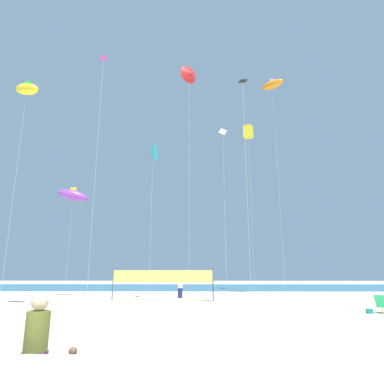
{
  "coord_description": "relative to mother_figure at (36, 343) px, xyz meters",
  "views": [
    {
      "loc": [
        0.05,
        -16.05,
        2.12
      ],
      "look_at": [
        -0.3,
        6.17,
        7.43
      ],
      "focal_mm": 31.01,
      "sensor_mm": 36.0,
      "label": 1
    }
  ],
  "objects": [
    {
      "name": "ground_plane",
      "position": [
        2.72,
        9.99,
        -0.93
      ],
      "size": [
        120.0,
        120.0,
        0.0
      ],
      "primitive_type": "plane",
      "color": "beige"
    },
    {
      "name": "ocean_band",
      "position": [
        2.72,
        40.64,
        -0.92
      ],
      "size": [
        120.0,
        20.0,
        0.01
      ],
      "primitive_type": "cube",
      "color": "teal",
      "rests_on": "ground"
    },
    {
      "name": "mother_figure",
      "position": [
        0.0,
        0.0,
        0.0
      ],
      "size": [
        0.4,
        0.4,
        1.73
      ],
      "rotation": [
        0.0,
        0.0,
        -0.39
      ],
      "color": "#7A3872",
      "rests_on": "ground"
    },
    {
      "name": "toddler_figure",
      "position": [
        0.65,
        0.01,
        -0.47
      ],
      "size": [
        0.2,
        0.2,
        0.86
      ],
      "rotation": [
        0.0,
        0.0,
        0.56
      ],
      "color": "#99B28C",
      "rests_on": "ground"
    },
    {
      "name": "beachgoer_white_shirt",
      "position": [
        1.36,
        21.96,
        -0.02
      ],
      "size": [
        0.39,
        0.39,
        1.69
      ],
      "rotation": [
        0.0,
        0.0,
        5.15
      ],
      "color": "navy",
      "rests_on": "ground"
    },
    {
      "name": "folding_beach_chair",
      "position": [
        12.36,
        12.2,
        -0.46
      ],
      "size": [
        0.52,
        0.65,
        0.89
      ],
      "rotation": [
        0.0,
        0.0,
        0.22
      ],
      "color": "#1E8C4C",
      "rests_on": "ground"
    },
    {
      "name": "volleyball_net",
      "position": [
        0.09,
        19.55,
        0.71
      ],
      "size": [
        7.72,
        1.39,
        2.4
      ],
      "color": "#4C4C51",
      "rests_on": "ground"
    },
    {
      "name": "beach_handbag",
      "position": [
        11.57,
        11.96,
        -0.81
      ],
      "size": [
        0.3,
        0.15,
        0.24
      ],
      "primitive_type": "cube",
      "color": "#19727A",
      "rests_on": "ground"
    },
    {
      "name": "kite_orange_inflatable",
      "position": [
        10.07,
        22.67,
        18.64
      ],
      "size": [
        2.24,
        2.11,
        20.21
      ],
      "color": "silver",
      "rests_on": "ground"
    },
    {
      "name": "kite_yellow_inflatable",
      "position": [
        -8.09,
        12.83,
        12.5
      ],
      "size": [
        2.31,
        1.62,
        14.06
      ],
      "color": "silver",
      "rests_on": "ground"
    },
    {
      "name": "kite_white_diamond",
      "position": [
        4.64,
        16.0,
        10.59
      ],
      "size": [
        0.64,
        0.64,
        12.02
      ],
      "color": "silver",
      "rests_on": "ground"
    },
    {
      "name": "kite_red_delta",
      "position": [
        2.14,
        19.45,
        17.79
      ],
      "size": [
        1.5,
        1.23,
        19.55
      ],
      "color": "silver",
      "rests_on": "ground"
    },
    {
      "name": "kite_magenta_diamond",
      "position": [
        -3.64,
        13.87,
        14.01
      ],
      "size": [
        0.46,
        0.46,
        16.52
      ],
      "color": "silver",
      "rests_on": "ground"
    },
    {
      "name": "kite_black_diamond",
      "position": [
        5.74,
        13.15,
        12.87
      ],
      "size": [
        0.75,
        0.75,
        14.28
      ],
      "color": "silver",
      "rests_on": "ground"
    },
    {
      "name": "kite_cyan_delta",
      "position": [
        -0.76,
        19.01,
        10.42
      ],
      "size": [
        0.52,
        1.48,
        12.09
      ],
      "color": "silver",
      "rests_on": "ground"
    },
    {
      "name": "kite_yellow_box",
      "position": [
        8.62,
        29.15,
        16.62
      ],
      "size": [
        1.22,
        1.22,
        18.27
      ],
      "color": "silver",
      "rests_on": "ground"
    },
    {
      "name": "kite_violet_inflatable",
      "position": [
        -8.29,
        22.54,
        7.76
      ],
      "size": [
        2.92,
        1.28,
        9.44
      ],
      "color": "silver",
      "rests_on": "ground"
    }
  ]
}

